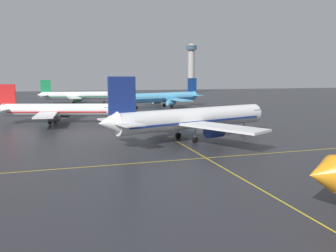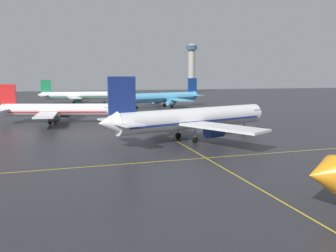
% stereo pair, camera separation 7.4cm
% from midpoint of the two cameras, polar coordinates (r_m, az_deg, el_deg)
% --- Properties ---
extents(airliner_second_row, '(40.78, 34.81, 12.92)m').
position_cam_midpoint_polar(airliner_second_row, '(69.78, 4.13, 1.24)').
color(airliner_second_row, white).
rests_on(airliner_second_row, ground).
extents(airliner_third_row, '(34.15, 29.11, 10.78)m').
position_cam_midpoint_polar(airliner_third_row, '(99.29, -18.08, 2.54)').
color(airliner_third_row, white).
rests_on(airliner_third_row, ground).
extents(airliner_far_left_stand, '(37.85, 32.39, 12.10)m').
position_cam_midpoint_polar(airliner_far_left_stand, '(143.90, -0.54, 4.80)').
color(airliner_far_left_stand, '#5BB7E5').
rests_on(airliner_far_left_stand, ground).
extents(airliner_far_right_stand, '(36.02, 30.87, 11.19)m').
position_cam_midpoint_polar(airliner_far_right_stand, '(168.32, -15.05, 4.93)').
color(airliner_far_right_stand, white).
rests_on(airliner_far_right_stand, ground).
extents(taxiway_markings, '(126.37, 81.00, 0.01)m').
position_cam_midpoint_polar(taxiway_markings, '(39.72, 17.03, -11.14)').
color(taxiway_markings, yellow).
rests_on(taxiway_markings, ground).
extents(control_tower, '(8.82, 8.82, 38.36)m').
position_cam_midpoint_polar(control_tower, '(275.00, 3.89, 10.24)').
color(control_tower, '#ADA89E').
rests_on(control_tower, ground).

